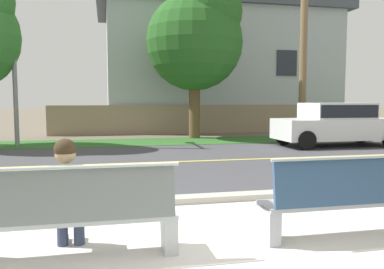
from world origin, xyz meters
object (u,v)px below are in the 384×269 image
(car_white_near, at_px, (336,122))
(streetlamp, at_px, (14,24))
(bench_left, at_px, (77,216))
(shade_tree_left, at_px, (198,35))
(bench_right, at_px, (347,200))
(seated_person_olive, at_px, (67,192))

(car_white_near, xyz_separation_m, streetlamp, (-11.12, 2.57, 3.47))
(bench_left, distance_m, shade_tree_left, 13.63)
(car_white_near, distance_m, shade_tree_left, 6.68)
(bench_right, xyz_separation_m, shade_tree_left, (1.10, 12.38, 3.91))
(bench_left, height_order, streetlamp, streetlamp)
(bench_left, bearing_deg, car_white_near, 45.74)
(bench_right, relative_size, car_white_near, 0.47)
(bench_right, xyz_separation_m, streetlamp, (-5.85, 11.11, 3.86))
(streetlamp, bearing_deg, shade_tree_left, 10.40)
(streetlamp, bearing_deg, seated_person_olive, -76.16)
(bench_right, height_order, seated_person_olive, seated_person_olive)
(shade_tree_left, bearing_deg, streetlamp, -169.60)
(bench_right, distance_m, shade_tree_left, 13.03)
(seated_person_olive, height_order, streetlamp, streetlamp)
(seated_person_olive, relative_size, car_white_near, 0.29)
(bench_right, bearing_deg, seated_person_olive, 176.86)
(bench_right, distance_m, streetlamp, 13.13)
(streetlamp, bearing_deg, bench_left, -75.85)
(car_white_near, height_order, shade_tree_left, shade_tree_left)
(bench_left, xyz_separation_m, shade_tree_left, (4.15, 12.38, 3.91))
(bench_right, bearing_deg, bench_left, 180.00)
(bench_left, relative_size, bench_right, 1.00)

